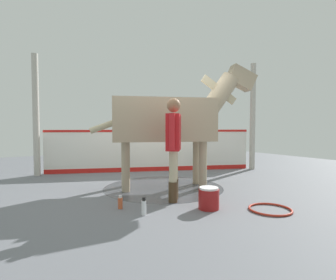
% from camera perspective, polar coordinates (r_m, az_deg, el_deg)
% --- Properties ---
extents(ground_plane, '(16.00, 16.00, 0.02)m').
position_cam_1_polar(ground_plane, '(5.67, -2.96, -10.06)').
color(ground_plane, slate).
extents(wet_patch, '(2.45, 2.45, 0.00)m').
position_cam_1_polar(wet_patch, '(5.66, -0.97, -9.95)').
color(wet_patch, '#42444C').
rests_on(wet_patch, ground).
extents(barrier_wall, '(5.35, 2.19, 1.17)m').
position_cam_1_polar(barrier_wall, '(7.64, -3.53, -2.53)').
color(barrier_wall, white).
rests_on(barrier_wall, ground).
extents(roof_post_near, '(0.16, 0.16, 3.09)m').
position_cam_1_polar(roof_post_near, '(8.33, 17.44, 4.70)').
color(roof_post_near, '#B7B2A8').
rests_on(roof_post_near, ground).
extents(roof_post_far, '(0.16, 0.16, 3.09)m').
position_cam_1_polar(roof_post_far, '(7.67, -26.10, 4.72)').
color(roof_post_far, '#B7B2A8').
rests_on(roof_post_far, ground).
extents(horse, '(3.29, 1.64, 2.57)m').
position_cam_1_polar(horse, '(5.55, 0.48, 4.44)').
color(horse, tan).
rests_on(horse, ground).
extents(handler, '(0.48, 0.56, 1.73)m').
position_cam_1_polar(handler, '(4.54, 1.19, -0.32)').
color(handler, '#47331E').
rests_on(handler, ground).
extents(wash_bucket, '(0.31, 0.31, 0.33)m').
position_cam_1_polar(wash_bucket, '(4.24, 8.55, -12.07)').
color(wash_bucket, maroon).
rests_on(wash_bucket, ground).
extents(bottle_shampoo, '(0.07, 0.07, 0.25)m').
position_cam_1_polar(bottle_shampoo, '(3.94, -5.12, -13.93)').
color(bottle_shampoo, white).
rests_on(bottle_shampoo, ground).
extents(bottle_spray, '(0.07, 0.07, 0.20)m').
position_cam_1_polar(bottle_spray, '(4.30, -10.04, -12.87)').
color(bottle_spray, '#CC5933').
rests_on(bottle_spray, ground).
extents(hose_coil, '(0.63, 0.63, 0.03)m').
position_cam_1_polar(hose_coil, '(4.44, 20.76, -13.51)').
color(hose_coil, '#B72D1E').
rests_on(hose_coil, ground).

